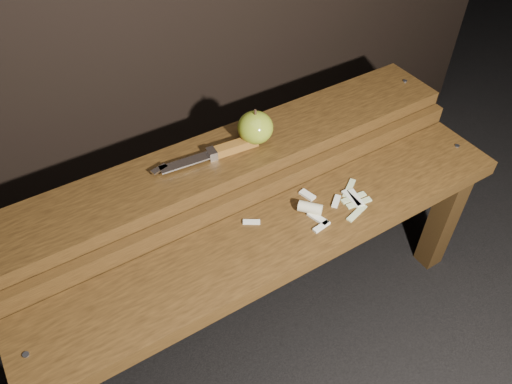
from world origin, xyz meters
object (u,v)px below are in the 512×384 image
bench_front_tier (284,253)px  bench_rear_tier (234,177)px  apple (255,127)px  knife (223,150)px

bench_front_tier → bench_rear_tier: size_ratio=1.00×
bench_front_tier → bench_rear_tier: (0.00, 0.23, 0.06)m
apple → bench_front_tier: bearing=-106.0°
bench_rear_tier → apple: (0.07, 0.00, 0.12)m
bench_front_tier → knife: knife is taller
bench_front_tier → knife: bearing=96.1°
knife → bench_rear_tier: bearing=-2.5°
apple → knife: bearing=-177.9°
bench_rear_tier → apple: 0.14m
bench_front_tier → apple: apple is taller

